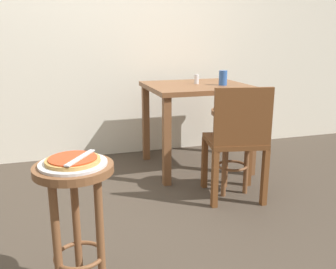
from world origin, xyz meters
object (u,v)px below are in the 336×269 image
Objects in this scene: cup_near_edge at (223,78)px; pizza_server_knife at (80,158)px; serving_plate_foreground at (73,164)px; wooden_chair at (237,139)px; serving_plate_middle at (235,109)px; stool_middle at (234,134)px; pizza_middle at (235,105)px; stool_foreground at (76,204)px; condiment_shaker at (197,79)px; pizza_foreground at (73,160)px; dining_table at (197,99)px.

pizza_server_knife is at bearing -133.14° from cup_near_edge.
wooden_chair is (1.17, 0.75, -0.19)m from serving_plate_foreground.
stool_middle is at bearing 0.00° from serving_plate_middle.
pizza_server_knife is (-1.18, -0.90, 0.00)m from pizza_middle.
pizza_middle reaches higher than pizza_server_knife.
condiment_shaker is at bearing 52.87° from stool_foreground.
pizza_foreground is (0.00, 0.00, 0.02)m from serving_plate_foreground.
cup_near_edge is at bearing -9.69° from pizza_server_knife.
serving_plate_foreground is 1.41m from wooden_chair.
dining_table reaches higher than pizza_foreground.
pizza_foreground is at bearing -134.19° from cup_near_edge.
serving_plate_middle is at bearing 35.94° from pizza_foreground.
stool_middle is 2.95× the size of pizza_server_knife.
serving_plate_middle is 0.35× the size of dining_table.
serving_plate_foreground is (0.00, 0.00, 0.19)m from stool_foreground.
serving_plate_foreground is at bearing -144.06° from pizza_middle.
pizza_middle is at bearing 0.00° from stool_middle.
serving_plate_middle is 0.35× the size of wooden_chair.
pizza_middle is at bearing -105.62° from cup_near_edge.
stool_foreground is 1.98m from cup_near_edge.
stool_foreground is at bearing 180.00° from serving_plate_foreground.
stool_middle is 0.75m from condiment_shaker.
dining_table reaches higher than stool_middle.
stool_middle is 0.13m from wooden_chair.
pizza_middle is 1.74× the size of cup_near_edge.
dining_table reaches higher than serving_plate_middle.
serving_plate_foreground is 0.34× the size of wooden_chair.
pizza_server_knife is (-1.18, -0.90, 0.22)m from stool_middle.
pizza_server_knife is at bearing -126.47° from dining_table.
serving_plate_foreground is at bearing -127.13° from condiment_shaker.
dining_table is at bearing 150.31° from cup_near_edge.
serving_plate_foreground is 0.05m from pizza_server_knife.
pizza_foreground is 1.50m from pizza_middle.
pizza_middle is at bearing 35.94° from stool_foreground.
pizza_foreground reaches higher than serving_plate_foreground.
serving_plate_middle is at bearing 0.00° from stool_middle.
cup_near_edge reaches higher than wooden_chair.
dining_table reaches higher than stool_foreground.
pizza_foreground is 2.77× the size of condiment_shaker.
wooden_chair is at bearing -88.84° from dining_table.
cup_near_edge is at bearing -39.73° from condiment_shaker.
stool_foreground and stool_middle have the same top height.
condiment_shaker is (1.17, 1.55, 0.34)m from stool_foreground.
condiment_shaker is 1.94m from pizza_server_knife.
serving_plate_middle is at bearing 35.94° from stool_foreground.
pizza_foreground is at bearing -144.06° from serving_plate_middle.
cup_near_edge reaches higher than serving_plate_middle.
condiment_shaker is (1.17, 1.55, 0.13)m from pizza_foreground.
pizza_foreground is at bearing -144.06° from pizza_middle.
dining_table is at bearing -3.02° from pizza_server_knife.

